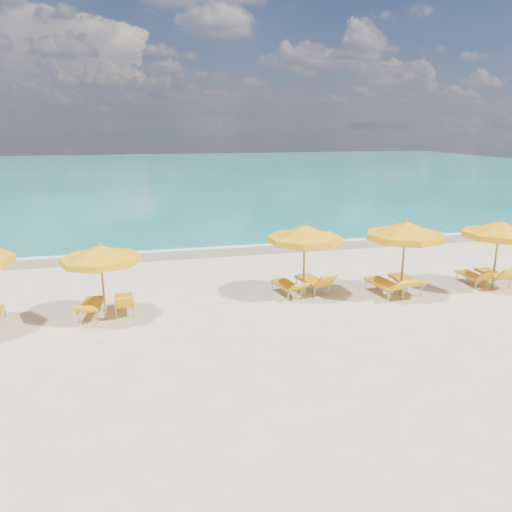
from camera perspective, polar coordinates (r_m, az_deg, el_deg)
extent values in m
plane|color=beige|center=(16.14, 1.28, -5.44)|extent=(120.00, 120.00, 0.00)
cube|color=#15776B|center=(63.00, -10.34, 9.38)|extent=(120.00, 80.00, 0.30)
cube|color=tan|center=(23.06, -3.52, 0.72)|extent=(120.00, 2.60, 0.01)
cube|color=white|center=(23.82, -3.87, 1.17)|extent=(120.00, 1.20, 0.03)
cube|color=white|center=(32.17, -17.30, 4.07)|extent=(14.00, 0.36, 0.05)
cube|color=white|center=(40.82, 3.35, 6.83)|extent=(18.00, 0.30, 0.05)
cylinder|color=#9C7C4E|center=(15.15, -17.10, -3.02)|extent=(0.07, 0.07, 2.23)
cone|color=#FFAC0D|center=(14.90, -17.37, 0.41)|extent=(2.40, 2.40, 0.45)
cylinder|color=#FFAC0D|center=(14.95, -17.31, -0.40)|extent=(2.42, 2.42, 0.18)
sphere|color=#9C7C4E|center=(14.85, -17.44, 1.26)|extent=(0.10, 0.10, 0.10)
cylinder|color=#9C7C4E|center=(16.52, 5.51, -0.68)|extent=(0.07, 0.07, 2.39)
cone|color=#FFAC0D|center=(16.28, 5.60, 2.72)|extent=(3.13, 3.13, 0.48)
cylinder|color=#FFAC0D|center=(16.33, 5.58, 1.92)|extent=(3.16, 3.16, 0.19)
sphere|color=#9C7C4E|center=(16.23, 5.62, 3.57)|extent=(0.11, 0.11, 0.11)
cylinder|color=#9C7C4E|center=(17.17, 16.46, -0.43)|extent=(0.08, 0.08, 2.50)
cone|color=#FFAC0D|center=(16.94, 16.71, 3.00)|extent=(2.87, 2.87, 0.50)
cylinder|color=#FFAC0D|center=(16.99, 16.65, 2.19)|extent=(2.90, 2.90, 0.20)
sphere|color=#9C7C4E|center=(16.89, 16.78, 3.85)|extent=(0.11, 0.11, 0.11)
cylinder|color=#9C7C4E|center=(19.10, 25.73, -0.01)|extent=(0.07, 0.07, 2.37)
cone|color=#FFAC0D|center=(18.89, 26.06, 2.92)|extent=(3.19, 3.19, 0.47)
cylinder|color=#FFAC0D|center=(18.94, 25.98, 2.23)|extent=(3.22, 3.22, 0.19)
sphere|color=#9C7C4E|center=(18.85, 26.14, 3.64)|extent=(0.11, 0.11, 0.11)
cube|color=#FFB10F|center=(15.83, -18.25, -5.20)|extent=(0.72, 1.33, 0.08)
cube|color=#FFB10F|center=(14.96, -18.95, -5.77)|extent=(0.63, 0.62, 0.38)
cube|color=#FFB10F|center=(15.90, -14.85, -4.92)|extent=(0.59, 1.24, 0.08)
cube|color=#FFB10F|center=(15.06, -14.82, -5.18)|extent=(0.56, 0.48, 0.46)
cube|color=#FFB10F|center=(16.91, 3.45, -3.25)|extent=(0.78, 1.31, 0.08)
cube|color=#FFB10F|center=(16.16, 4.92, -3.53)|extent=(0.64, 0.62, 0.38)
cube|color=#FFB10F|center=(17.32, 6.34, -2.75)|extent=(0.86, 1.44, 0.08)
cube|color=#FFB10F|center=(16.54, 7.99, -2.84)|extent=(0.69, 0.62, 0.50)
cube|color=#FFB10F|center=(17.39, 14.34, -3.01)|extent=(0.83, 1.47, 0.09)
cube|color=#FFB10F|center=(16.62, 16.35, -3.25)|extent=(0.70, 0.66, 0.46)
cube|color=#FFB10F|center=(18.00, 16.58, -2.58)|extent=(0.71, 1.42, 0.09)
cube|color=#FFB10F|center=(17.13, 18.06, -3.01)|extent=(0.66, 0.66, 0.38)
cube|color=#FFB10F|center=(19.59, 23.40, -2.01)|extent=(0.54, 1.17, 0.07)
cube|color=#FFB10F|center=(18.97, 24.87, -2.07)|extent=(0.52, 0.44, 0.44)
cube|color=#FFB10F|center=(19.90, 25.35, -1.81)|extent=(0.75, 1.41, 0.08)
cube|color=#FFB10F|center=(19.12, 26.84, -1.90)|extent=(0.66, 0.57, 0.51)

